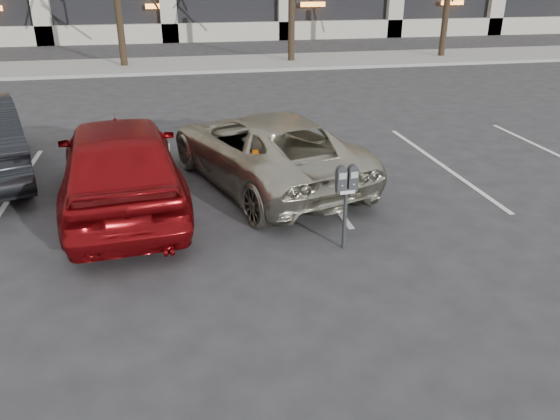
{
  "coord_description": "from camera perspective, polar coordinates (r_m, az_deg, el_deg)",
  "views": [
    {
      "loc": [
        -1.22,
        -7.65,
        3.76
      ],
      "look_at": [
        0.05,
        -1.28,
        0.87
      ],
      "focal_mm": 35.0,
      "sensor_mm": 36.0,
      "label": 1
    }
  ],
  "objects": [
    {
      "name": "ground",
      "position": [
        8.61,
        -2.01,
        -1.95
      ],
      "size": [
        140.0,
        140.0,
        0.0
      ],
      "primitive_type": "plane",
      "color": "#28282B",
      "rests_on": "ground"
    },
    {
      "name": "sidewalk",
      "position": [
        23.96,
        -8.53,
        14.82
      ],
      "size": [
        80.0,
        4.0,
        0.12
      ],
      "primitive_type": "cube",
      "color": "gray",
      "rests_on": "ground"
    },
    {
      "name": "stall_lines",
      "position": [
        10.63,
        -11.55,
        2.78
      ],
      "size": [
        16.9,
        5.2,
        0.0
      ],
      "color": "silver",
      "rests_on": "ground"
    },
    {
      "name": "parking_meter",
      "position": [
        7.68,
        6.96,
        2.4
      ],
      "size": [
        0.33,
        0.15,
        1.25
      ],
      "rotation": [
        0.0,
        0.0,
        0.07
      ],
      "color": "black",
      "rests_on": "ground"
    },
    {
      "name": "suv_silver",
      "position": [
        10.26,
        -1.65,
        6.48
      ],
      "size": [
        3.63,
        5.34,
        1.36
      ],
      "rotation": [
        0.0,
        0.0,
        3.45
      ],
      "color": "#A6A18D",
      "rests_on": "ground"
    },
    {
      "name": "car_red",
      "position": [
        9.43,
        -16.34,
        4.78
      ],
      "size": [
        2.41,
        4.95,
        1.63
      ],
      "primitive_type": "imported",
      "rotation": [
        0.0,
        0.0,
        3.25
      ],
      "color": "maroon",
      "rests_on": "ground"
    }
  ]
}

